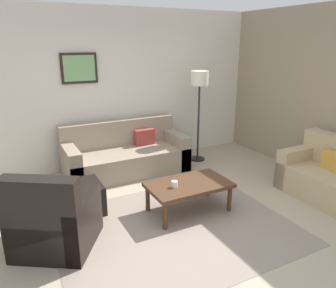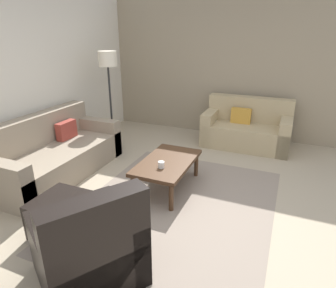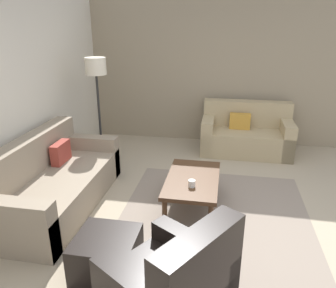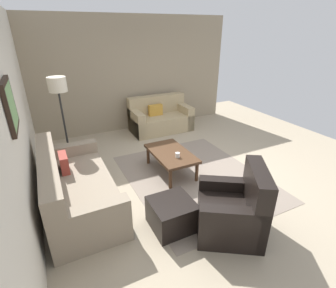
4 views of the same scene
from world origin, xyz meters
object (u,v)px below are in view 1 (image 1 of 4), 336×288
Objects in this scene: armchair_leather at (54,224)px; lamp_standing at (199,88)px; coffee_table at (189,187)px; couch_main at (124,155)px; framed_artwork at (79,68)px; ottoman at (81,198)px; cup at (175,184)px.

lamp_standing is at bearing 30.04° from armchair_leather.
armchair_leather is 1.00× the size of coffee_table.
framed_artwork is at bearing 142.92° from couch_main.
couch_main reaches higher than coffee_table.
framed_artwork is (-2.03, 0.56, 0.38)m from lamp_standing.
ottoman is (-1.04, -1.13, -0.09)m from couch_main.
lamp_standing reaches higher than coffee_table.
cup reaches higher than coffee_table.
couch_main is 25.28× the size of cup.
cup is 0.05× the size of lamp_standing.
ottoman is at bearing -158.11° from lamp_standing.
armchair_leather reaches higher than coffee_table.
coffee_table is 13.28× the size of cup.
ottoman is at bearing 57.52° from armchair_leather.
framed_artwork is (-0.84, 2.22, 1.43)m from coffee_table.
armchair_leather reaches higher than cup.
armchair_leather reaches higher than ottoman.
cup is at bearing -130.48° from lamp_standing.
cup is 2.39m from lamp_standing.
armchair_leather is (-1.48, -1.83, 0.01)m from couch_main.
framed_artwork reaches higher than coffee_table.
ottoman is at bearing 153.55° from coffee_table.
coffee_table is 2.77m from framed_artwork.
ottoman is (0.44, 0.70, -0.11)m from armchair_leather.
ottoman is 0.33× the size of lamp_standing.
armchair_leather is 3.58m from lamp_standing.
couch_main is at bearing 98.44° from coffee_table.
coffee_table is (1.30, -0.65, 0.16)m from ottoman.
lamp_standing reaches higher than armchair_leather.
armchair_leather is 1.75m from coffee_table.
couch_main is at bearing -37.08° from framed_artwork.
cup is at bearing 1.34° from armchair_leather.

